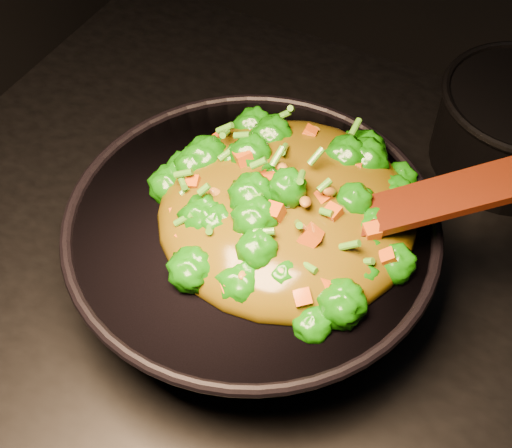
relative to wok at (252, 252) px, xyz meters
The scene contains 3 objects.
wok is the anchor object (origin of this frame).
stir_fry 0.11m from the wok, 40.20° to the left, with size 0.28×0.28×0.10m, color #146707, non-canonical shape.
spatula 0.20m from the wok, 19.04° to the left, with size 0.33×0.05×0.01m, color #331106.
Camera 1 is at (0.13, -0.45, 1.61)m, focal length 50.00 mm.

